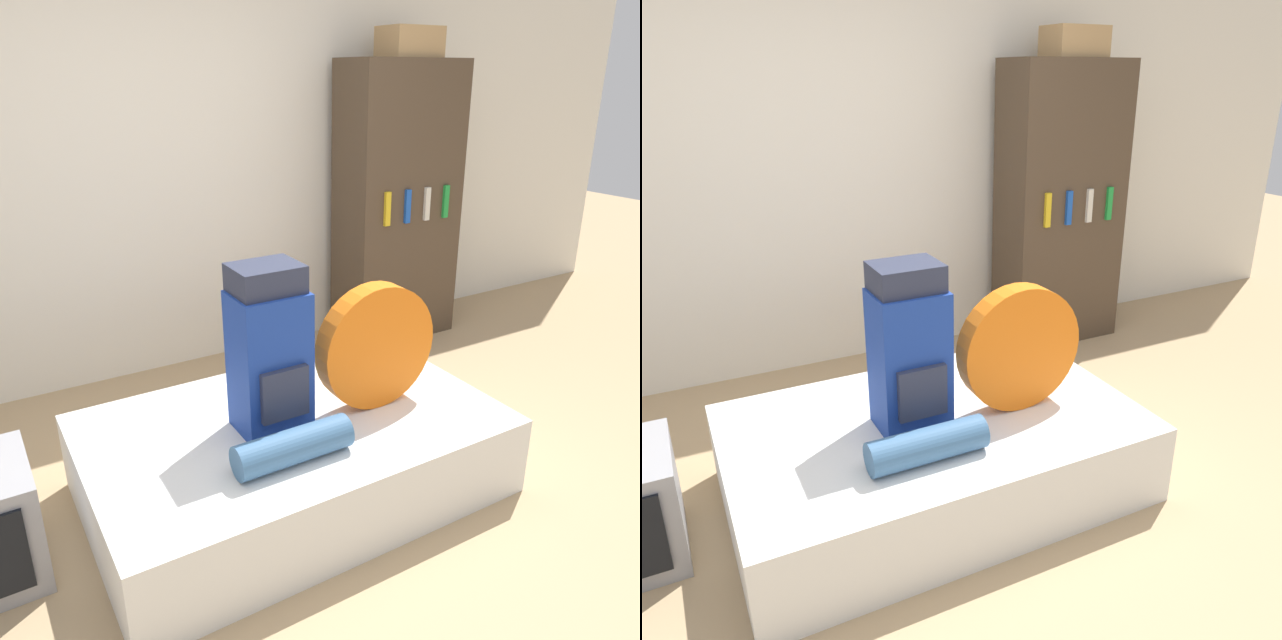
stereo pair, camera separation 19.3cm
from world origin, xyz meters
The scene contains 8 objects.
ground_plane centered at (0.00, 0.00, 0.00)m, with size 16.00×16.00×0.00m, color tan.
wall_back centered at (0.00, 2.05, 1.30)m, with size 8.00×0.05×2.60m.
bed centered at (-0.07, 0.41, 0.19)m, with size 1.84×1.16×0.38m.
backpack centered at (-0.17, 0.40, 0.74)m, with size 0.31×0.28×0.74m.
tent_bag centered at (0.34, 0.34, 0.67)m, with size 0.59×0.11×0.59m.
sleeping_roll centered at (-0.22, 0.11, 0.45)m, with size 0.50×0.14×0.14m.
bookshelf centered at (1.51, 1.73, 0.96)m, with size 0.84×0.44×1.93m.
cardboard_box centered at (1.53, 1.69, 2.02)m, with size 0.38×0.27×0.19m.
Camera 2 is at (-1.06, -1.86, 1.84)m, focal length 35.00 mm.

